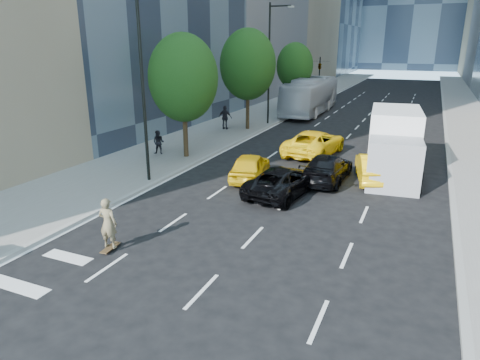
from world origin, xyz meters
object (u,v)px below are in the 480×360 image
at_px(black_sedan_mercedes, 327,168).
at_px(city_bus, 311,96).
at_px(black_sedan_lincoln, 283,181).
at_px(skateboarder, 108,227).
at_px(box_truck, 394,143).

bearing_deg(black_sedan_mercedes, city_bus, -72.04).
height_order(black_sedan_lincoln, city_bus, city_bus).
height_order(skateboarder, city_bus, city_bus).
bearing_deg(city_bus, black_sedan_lincoln, -78.74).
height_order(skateboarder, box_truck, box_truck).
bearing_deg(city_bus, black_sedan_mercedes, -73.65).
bearing_deg(skateboarder, city_bus, -94.11).
distance_m(skateboarder, black_sedan_mercedes, 12.14).
bearing_deg(black_sedan_lincoln, box_truck, -120.61).
bearing_deg(black_sedan_mercedes, box_truck, -137.07).
distance_m(city_bus, box_truck, 21.65).
bearing_deg(skateboarder, black_sedan_mercedes, -122.04).
distance_m(black_sedan_lincoln, box_truck, 7.32).
bearing_deg(city_bus, box_truck, -63.89).
relative_size(skateboarder, city_bus, 0.14).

